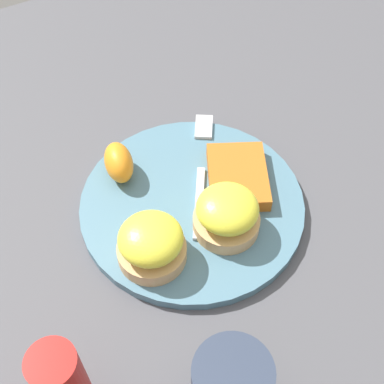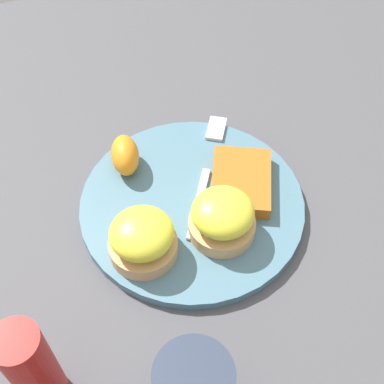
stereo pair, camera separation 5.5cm
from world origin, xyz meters
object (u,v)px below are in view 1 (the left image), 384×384
object	(u,v)px
hashbrown_patty	(238,177)
fork	(202,164)
orange_wedge	(119,162)
sandwich_benedict_right	(227,214)
sandwich_benedict_left	(151,244)

from	to	relation	value
hashbrown_patty	fork	size ratio (longest dim) A/B	0.54
hashbrown_patty	orange_wedge	size ratio (longest dim) A/B	1.67
orange_wedge	fork	xyz separation A→B (m)	(0.04, 0.10, -0.02)
sandwich_benedict_right	orange_wedge	distance (m)	0.16
sandwich_benedict_right	hashbrown_patty	xyz separation A→B (m)	(-0.05, 0.05, -0.02)
sandwich_benedict_left	fork	size ratio (longest dim) A/B	0.44
sandwich_benedict_right	hashbrown_patty	size ratio (longest dim) A/B	0.81
sandwich_benedict_left	sandwich_benedict_right	distance (m)	0.10
sandwich_benedict_right	orange_wedge	xyz separation A→B (m)	(-0.14, -0.08, -0.01)
sandwich_benedict_right	orange_wedge	size ratio (longest dim) A/B	1.35
hashbrown_patty	orange_wedge	bearing A→B (deg)	-124.66
sandwich_benedict_left	sandwich_benedict_right	xyz separation A→B (m)	(0.01, 0.10, 0.00)
sandwich_benedict_right	hashbrown_patty	world-z (taller)	sandwich_benedict_right
orange_wedge	sandwich_benedict_left	bearing A→B (deg)	-8.47
orange_wedge	fork	bearing A→B (deg)	68.37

